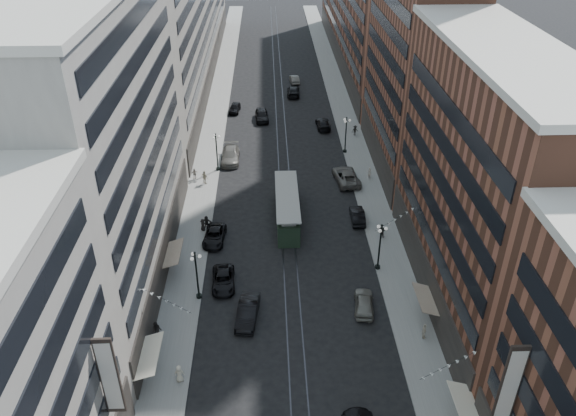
{
  "coord_description": "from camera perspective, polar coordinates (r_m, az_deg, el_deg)",
  "views": [
    {
      "loc": [
        -2.02,
        -14.77,
        36.68
      ],
      "look_at": [
        -0.1,
        36.58,
        5.0
      ],
      "focal_mm": 35.0,
      "sensor_mm": 36.0,
      "label": 1
    }
  ],
  "objects": [
    {
      "name": "sidewalk_west",
      "position": [
        92.77,
        -7.59,
        8.13
      ],
      "size": [
        4.0,
        180.0,
        0.15
      ],
      "primitive_type": "cube",
      "color": "gray",
      "rests_on": "ground"
    },
    {
      "name": "pedestrian_9",
      "position": [
        89.25,
        6.82,
        7.84
      ],
      "size": [
        1.14,
        0.77,
        1.63
      ],
      "primitive_type": "imported",
      "rotation": [
        0.0,
        0.0,
        0.36
      ],
      "color": "black",
      "rests_on": "sidewalk_east"
    },
    {
      "name": "car_2",
      "position": [
        57.62,
        -6.59,
        -7.27
      ],
      "size": [
        2.51,
        5.01,
        1.36
      ],
      "primitive_type": "imported",
      "rotation": [
        0.0,
        0.0,
        0.05
      ],
      "color": "black",
      "rests_on": "ground"
    },
    {
      "name": "streetcar",
      "position": [
        66.88,
        -0.09,
        -0.02
      ],
      "size": [
        2.7,
        12.21,
        3.38
      ],
      "color": "#203221",
      "rests_on": "ground"
    },
    {
      "name": "car_5",
      "position": [
        53.53,
        -4.13,
        -10.49
      ],
      "size": [
        2.39,
        5.27,
        1.68
      ],
      "primitive_type": "imported",
      "rotation": [
        0.0,
        0.0,
        -0.12
      ],
      "color": "black",
      "rests_on": "ground"
    },
    {
      "name": "pedestrian_1",
      "position": [
        48.77,
        -10.97,
        -16.19
      ],
      "size": [
        0.81,
        0.45,
        1.66
      ],
      "primitive_type": "imported",
      "rotation": [
        0.0,
        0.0,
        3.13
      ],
      "color": "beige",
      "rests_on": "sidewalk_west"
    },
    {
      "name": "pedestrian_5",
      "position": [
        66.23,
        -8.28,
        -1.39
      ],
      "size": [
        1.49,
        0.67,
        1.55
      ],
      "primitive_type": "imported",
      "rotation": [
        0.0,
        0.0,
        -0.19
      ],
      "color": "black",
      "rests_on": "sidewalk_west"
    },
    {
      "name": "pedestrian_8",
      "position": [
        76.8,
        8.25,
        3.55
      ],
      "size": [
        0.67,
        0.58,
        1.53
      ],
      "primitive_type": "imported",
      "rotation": [
        0.0,
        0.0,
        3.62
      ],
      "color": "beige",
      "rests_on": "sidewalk_east"
    },
    {
      "name": "building_west_mid",
      "position": [
        54.96,
        -17.84,
        5.69
      ],
      "size": [
        8.0,
        36.0,
        28.0
      ],
      "primitive_type": "cube",
      "color": "gray",
      "rests_on": "ground"
    },
    {
      "name": "building_east_mid",
      "position": [
        52.91,
        19.22,
        1.94
      ],
      "size": [
        8.0,
        30.0,
        24.0
      ],
      "primitive_type": "cube",
      "color": "brown",
      "rests_on": "ground"
    },
    {
      "name": "lamppost_se_far",
      "position": [
        58.66,
        9.31,
        -3.76
      ],
      "size": [
        1.03,
        1.14,
        5.52
      ],
      "color": "black",
      "rests_on": "sidewalk_east"
    },
    {
      "name": "pedestrian_extra_1",
      "position": [
        75.35,
        -8.46,
        3.1
      ],
      "size": [
        1.18,
        1.07,
        1.89
      ],
      "primitive_type": "imported",
      "rotation": [
        0.0,
        0.0,
        2.49
      ],
      "color": "#B2AB94",
      "rests_on": "sidewalk_west"
    },
    {
      "name": "car_7",
      "position": [
        64.09,
        -7.48,
        -2.82
      ],
      "size": [
        2.63,
        5.1,
        1.38
      ],
      "primitive_type": "imported",
      "rotation": [
        0.0,
        0.0,
        -0.07
      ],
      "color": "black",
      "rests_on": "ground"
    },
    {
      "name": "lamppost_se_mid",
      "position": [
        82.73,
        5.9,
        7.53
      ],
      "size": [
        1.03,
        1.14,
        5.52
      ],
      "color": "black",
      "rests_on": "sidewalk_east"
    },
    {
      "name": "car_9",
      "position": [
        98.47,
        -5.45,
        10.09
      ],
      "size": [
        2.18,
        4.38,
        1.44
      ],
      "primitive_type": "imported",
      "rotation": [
        0.0,
        0.0,
        -0.12
      ],
      "color": "black",
      "rests_on": "ground"
    },
    {
      "name": "car_10",
      "position": [
        67.6,
        7.06,
        -0.74
      ],
      "size": [
        1.65,
        4.47,
        1.46
      ],
      "primitive_type": "imported",
      "rotation": [
        0.0,
        0.0,
        3.12
      ],
      "color": "black",
      "rests_on": "ground"
    },
    {
      "name": "lamppost_sw_far",
      "position": [
        54.85,
        -9.26,
        -6.6
      ],
      "size": [
        1.03,
        1.14,
        5.52
      ],
      "color": "black",
      "rests_on": "sidewalk_west"
    },
    {
      "name": "pedestrian_4",
      "position": [
        52.82,
        13.67,
        -12.08
      ],
      "size": [
        0.51,
        0.96,
        1.58
      ],
      "primitive_type": "imported",
      "rotation": [
        0.0,
        0.0,
        1.47
      ],
      "color": "beige",
      "rests_on": "sidewalk_east"
    },
    {
      "name": "rail_west",
      "position": [
        92.37,
        -1.15,
        8.26
      ],
      "size": [
        0.12,
        180.0,
        0.02
      ],
      "primitive_type": "cube",
      "color": "#2D2D33",
      "rests_on": "ground"
    },
    {
      "name": "car_4",
      "position": [
        54.98,
        7.73,
        -9.5
      ],
      "size": [
        2.3,
        4.62,
        1.51
      ],
      "primitive_type": "imported",
      "rotation": [
        0.0,
        0.0,
        3.02
      ],
      "color": "slate",
      "rests_on": "ground"
    },
    {
      "name": "car_14",
      "position": [
        112.14,
        0.66,
        12.95
      ],
      "size": [
        1.97,
        4.51,
        1.44
      ],
      "primitive_type": "imported",
      "rotation": [
        0.0,
        0.0,
        3.24
      ],
      "color": "#636058",
      "rests_on": "ground"
    },
    {
      "name": "ground",
      "position": [
        83.3,
        -0.53,
        5.53
      ],
      "size": [
        220.0,
        220.0,
        0.0
      ],
      "primitive_type": "plane",
      "color": "black",
      "rests_on": "ground"
    },
    {
      "name": "building_east_far",
      "position": [
        123.75,
        7.18,
        19.92
      ],
      "size": [
        8.0,
        72.0,
        24.0
      ],
      "primitive_type": "cube",
      "color": "brown",
      "rests_on": "ground"
    },
    {
      "name": "car_8",
      "position": [
        81.27,
        -5.86,
        5.35
      ],
      "size": [
        2.5,
        6.09,
        1.76
      ],
      "primitive_type": "imported",
      "rotation": [
        0.0,
        0.0,
        -0.0
      ],
      "color": "#68655C",
      "rests_on": "ground"
    },
    {
      "name": "car_11",
      "position": [
        75.74,
        5.94,
        3.25
      ],
      "size": [
        3.62,
        6.52,
        1.73
      ],
      "primitive_type": "imported",
      "rotation": [
        0.0,
        0.0,
        3.27
      ],
      "color": "#635F58",
      "rests_on": "ground"
    },
    {
      "name": "pedestrian_6",
      "position": [
        76.83,
        -9.46,
        3.46
      ],
      "size": [
        0.98,
        0.61,
        1.56
      ],
      "primitive_type": "imported",
      "rotation": [
        0.0,
        0.0,
        3.36
      ],
      "color": "#A49888",
      "rests_on": "sidewalk_west"
    },
    {
      "name": "pedestrian_extra_0",
      "position": [
        65.82,
        -8.65,
        -1.68
      ],
      "size": [
        0.72,
        0.84,
        1.51
      ],
      "primitive_type": "imported",
      "rotation": [
        0.0,
        0.0,
        2.11
      ],
      "color": "black",
      "rests_on": "sidewalk_west"
    },
    {
      "name": "building_east_tower",
      "position": [
        74.94,
        13.34,
        18.79
      ],
      "size": [
        8.0,
        26.0,
        42.0
      ],
      "primitive_type": "cube",
      "color": "brown",
      "rests_on": "ground"
    },
    {
      "name": "rail_east",
      "position": [
        92.4,
        -0.28,
        8.27
      ],
      "size": [
        0.12,
        180.0,
        0.02
      ],
      "primitive_type": "cube",
      "color": "#2D2D33",
      "rests_on": "ground"
    },
    {
      "name": "building_west_far",
      "position": [
        114.26,
        -10.2,
        19.23
      ],
      "size": [
        8.0,
        90.0,
        26.0
      ],
      "primitive_type": "cube",
      "color": "gray",
      "rests_on": "ground"
    },
    {
      "name": "sidewalk_east",
      "position": [
        93.25,
        6.13,
        8.36
      ],
      "size": [
        4.0,
        180.0,
        0.15
      ],
      "primitive_type": "cube",
      "color": "gray",
      "rests_on": "ground"
    },
    {
      "name": "car_13",
      "position": [
        94.64,
        -2.67,
        9.39
      ],
      "size": [
        2.41,
        5.31,
        1.77
      ],
      "primitive_type": "imported",
      "rotation": [
        0.0,
        0.0,
        0.06
      ],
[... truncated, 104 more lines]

